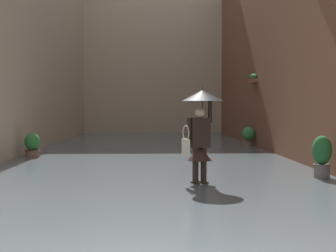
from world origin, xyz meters
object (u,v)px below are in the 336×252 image
at_px(person_wading, 201,121).
at_px(potted_plant_far_right, 32,146).
at_px(potted_plant_far_left, 249,136).
at_px(potted_plant_near_left, 322,157).

xyz_separation_m(person_wading, potted_plant_far_right, (4.68, -4.92, -0.90)).
bearing_deg(person_wading, potted_plant_far_left, -107.78).
xyz_separation_m(potted_plant_far_left, potted_plant_near_left, (0.09, 8.03, 0.06)).
bearing_deg(potted_plant_near_left, potted_plant_far_left, -90.63).
xyz_separation_m(potted_plant_far_right, potted_plant_near_left, (-7.37, 4.30, 0.12)).
height_order(potted_plant_far_left, potted_plant_near_left, potted_plant_near_left).
bearing_deg(person_wading, potted_plant_near_left, -167.11).
relative_size(person_wading, potted_plant_far_left, 2.44).
xyz_separation_m(potted_plant_far_left, potted_plant_far_right, (7.46, 3.73, -0.05)).
bearing_deg(potted_plant_near_left, potted_plant_far_right, -30.27).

